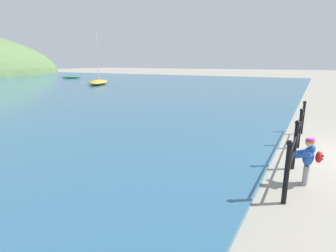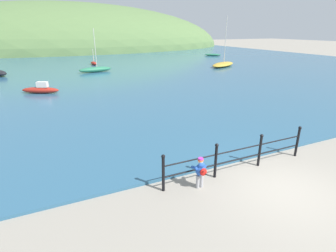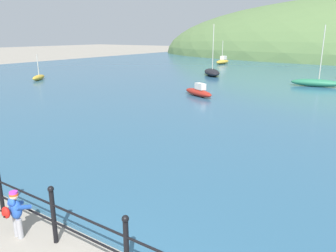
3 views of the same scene
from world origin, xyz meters
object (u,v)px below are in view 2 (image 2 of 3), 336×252
at_px(boat_green_fishing, 223,64).
at_px(boat_white_sailboat, 41,89).
at_px(boat_twin_mast, 94,63).
at_px(boat_far_right, 213,55).
at_px(boat_blue_hull, 95,69).
at_px(child_in_coat, 200,170).

bearing_deg(boat_green_fishing, boat_white_sailboat, -162.79).
distance_m(boat_green_fishing, boat_twin_mast, 16.94).
height_order(boat_far_right, boat_blue_hull, boat_blue_hull).
distance_m(boat_green_fishing, boat_blue_hull, 15.68).
relative_size(boat_white_sailboat, boat_blue_hull, 0.61).
height_order(child_in_coat, boat_far_right, child_in_coat).
bearing_deg(boat_white_sailboat, child_in_coat, -74.28).
height_order(child_in_coat, boat_blue_hull, boat_blue_hull).
height_order(boat_green_fishing, boat_far_right, boat_green_fishing).
relative_size(boat_far_right, boat_blue_hull, 0.59).
height_order(boat_blue_hull, boat_twin_mast, boat_blue_hull).
bearing_deg(boat_green_fishing, boat_blue_hull, 172.62).
bearing_deg(boat_twin_mast, boat_green_fishing, -30.40).
xyz_separation_m(boat_white_sailboat, boat_twin_mast, (6.46, 15.10, -0.06)).
bearing_deg(child_in_coat, boat_white_sailboat, 105.72).
relative_size(boat_green_fishing, boat_far_right, 2.24).
bearing_deg(child_in_coat, boat_green_fishing, 52.68).
relative_size(boat_green_fishing, boat_blue_hull, 1.32).
distance_m(boat_white_sailboat, boat_blue_hull, 10.17).
distance_m(boat_far_right, boat_blue_hull, 24.33).
distance_m(boat_white_sailboat, boat_green_fishing, 22.06).
bearing_deg(boat_blue_hull, boat_green_fishing, -7.38).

